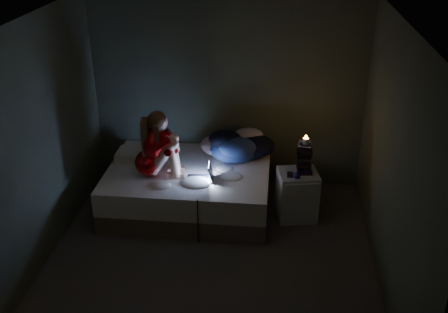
# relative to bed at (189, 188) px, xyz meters

# --- Properties ---
(floor) EXTENTS (3.60, 3.80, 0.02)m
(floor) POSITION_rel_bed_xyz_m (0.41, -1.10, -0.29)
(floor) COLOR #363330
(floor) RESTS_ON ground
(ceiling) EXTENTS (3.60, 3.80, 0.02)m
(ceiling) POSITION_rel_bed_xyz_m (0.41, -1.10, 2.33)
(ceiling) COLOR silver
(ceiling) RESTS_ON ground
(wall_back) EXTENTS (3.60, 0.02, 2.60)m
(wall_back) POSITION_rel_bed_xyz_m (0.41, 0.81, 1.02)
(wall_back) COLOR #393C32
(wall_back) RESTS_ON ground
(wall_front) EXTENTS (3.60, 0.02, 2.60)m
(wall_front) POSITION_rel_bed_xyz_m (0.41, -3.01, 1.02)
(wall_front) COLOR #393C32
(wall_front) RESTS_ON ground
(wall_left) EXTENTS (0.02, 3.80, 2.60)m
(wall_left) POSITION_rel_bed_xyz_m (-1.40, -1.10, 1.02)
(wall_left) COLOR #393C32
(wall_left) RESTS_ON ground
(wall_right) EXTENTS (0.02, 3.80, 2.60)m
(wall_right) POSITION_rel_bed_xyz_m (2.22, -1.10, 1.02)
(wall_right) COLOR #393C32
(wall_right) RESTS_ON ground
(bed) EXTENTS (2.02, 1.51, 0.56)m
(bed) POSITION_rel_bed_xyz_m (0.00, 0.00, 0.00)
(bed) COLOR beige
(bed) RESTS_ON ground
(pillow) EXTENTS (0.46, 0.33, 0.13)m
(pillow) POSITION_rel_bed_xyz_m (-0.71, 0.16, 0.34)
(pillow) COLOR white
(pillow) RESTS_ON bed
(woman) EXTENTS (0.57, 0.42, 0.84)m
(woman) POSITION_rel_bed_xyz_m (-0.44, -0.22, 0.70)
(woman) COLOR maroon
(woman) RESTS_ON bed
(laptop) EXTENTS (0.33, 0.25, 0.22)m
(laptop) POSITION_rel_bed_xyz_m (0.19, -0.27, 0.39)
(laptop) COLOR black
(laptop) RESTS_ON bed
(clothes_pile) EXTENTS (0.70, 0.57, 0.41)m
(clothes_pile) POSITION_rel_bed_xyz_m (0.55, 0.35, 0.48)
(clothes_pile) COLOR navy
(clothes_pile) RESTS_ON bed
(nightstand) EXTENTS (0.54, 0.50, 0.62)m
(nightstand) POSITION_rel_bed_xyz_m (1.37, -0.09, 0.03)
(nightstand) COLOR silver
(nightstand) RESTS_ON ground
(book_stack) EXTENTS (0.19, 0.25, 0.38)m
(book_stack) POSITION_rel_bed_xyz_m (1.43, -0.05, 0.54)
(book_stack) COLOR black
(book_stack) RESTS_ON nightstand
(candle) EXTENTS (0.07, 0.07, 0.08)m
(candle) POSITION_rel_bed_xyz_m (1.43, -0.05, 0.77)
(candle) COLOR beige
(candle) RESTS_ON book_stack
(phone) EXTENTS (0.09, 0.15, 0.01)m
(phone) POSITION_rel_bed_xyz_m (1.25, -0.14, 0.35)
(phone) COLOR black
(phone) RESTS_ON nightstand
(blue_orb) EXTENTS (0.08, 0.08, 0.08)m
(blue_orb) POSITION_rel_bed_xyz_m (1.31, -0.24, 0.39)
(blue_orb) COLOR navy
(blue_orb) RESTS_ON nightstand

